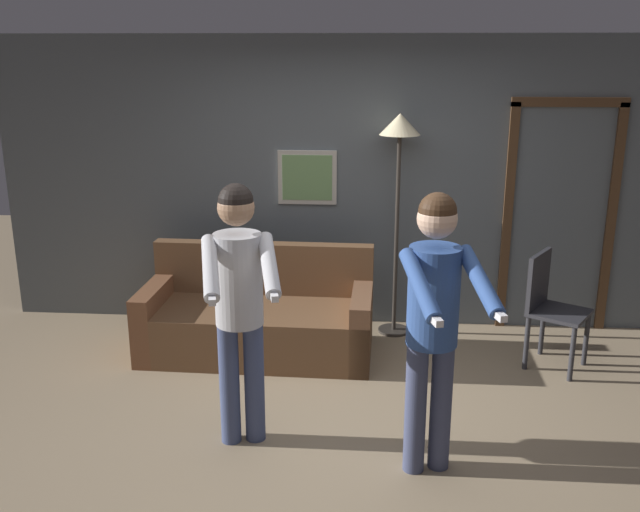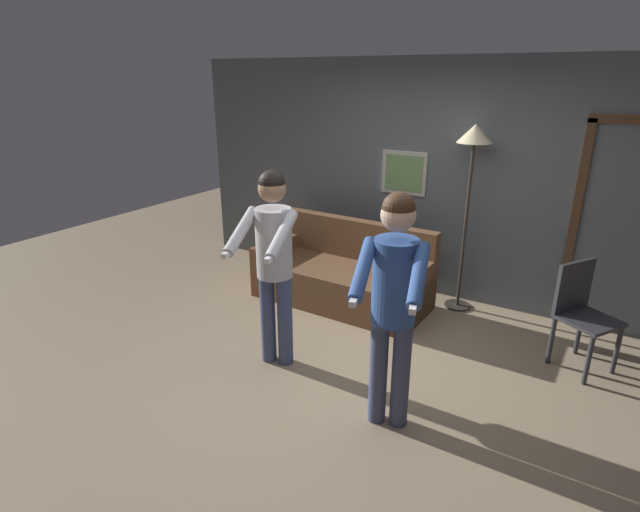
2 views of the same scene
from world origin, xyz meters
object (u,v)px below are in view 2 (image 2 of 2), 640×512
at_px(couch, 343,278).
at_px(torchiere_lamp, 473,156).
at_px(dining_chair_distant, 581,309).
at_px(person_standing_left, 273,252).
at_px(person_standing_right, 394,292).

relative_size(couch, torchiere_lamp, 0.98).
bearing_deg(dining_chair_distant, couch, 177.93).
distance_m(couch, dining_chair_distant, 2.37).
bearing_deg(torchiere_lamp, person_standing_left, -117.86).
bearing_deg(couch, dining_chair_distant, -2.07).
bearing_deg(torchiere_lamp, person_standing_right, -86.27).
bearing_deg(person_standing_right, torchiere_lamp, 93.73).
bearing_deg(person_standing_left, torchiere_lamp, 62.14).
height_order(couch, person_standing_right, person_standing_right).
relative_size(person_standing_left, person_standing_right, 0.99).
bearing_deg(dining_chair_distant, person_standing_left, -148.98).
height_order(person_standing_left, dining_chair_distant, person_standing_left).
relative_size(couch, person_standing_left, 1.12).
height_order(torchiere_lamp, dining_chair_distant, torchiere_lamp).
bearing_deg(person_standing_left, couch, 94.92).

